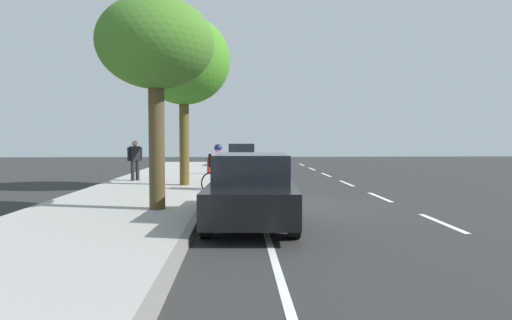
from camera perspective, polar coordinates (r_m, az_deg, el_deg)
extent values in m
plane|color=#2B2B2B|center=(11.93, 3.75, -6.11)|extent=(63.12, 63.12, 0.00)
cube|color=#A2A09C|center=(12.24, -17.00, -5.62)|extent=(4.16, 39.45, 0.16)
cube|color=gray|center=(11.88, -6.82, -5.77)|extent=(0.16, 39.45, 0.16)
cube|color=white|center=(30.73, 5.97, -0.61)|extent=(0.14, 2.20, 0.01)
cube|color=white|center=(26.59, 7.29, -1.16)|extent=(0.14, 2.20, 0.01)
cube|color=white|center=(22.47, 9.09, -1.91)|extent=(0.14, 2.20, 0.01)
cube|color=white|center=(18.39, 11.71, -2.99)|extent=(0.14, 2.20, 0.01)
cube|color=white|center=(14.38, 15.80, -4.66)|extent=(0.14, 2.20, 0.01)
cube|color=white|center=(10.52, 23.02, -7.53)|extent=(0.14, 2.20, 0.01)
cube|color=white|center=(11.87, 0.31, -6.13)|extent=(0.12, 39.45, 0.01)
cube|color=white|center=(27.33, -1.89, 0.22)|extent=(1.82, 4.42, 0.64)
cube|color=black|center=(27.30, -1.90, 1.52)|extent=(1.58, 2.12, 0.60)
cylinder|color=black|center=(25.99, -3.69, -0.51)|extent=(0.23, 0.66, 0.66)
cylinder|color=black|center=(25.99, -0.12, -0.51)|extent=(0.23, 0.66, 0.66)
cylinder|color=black|center=(28.72, -3.50, -0.19)|extent=(0.23, 0.66, 0.66)
cylinder|color=black|center=(28.71, -0.26, -0.19)|extent=(0.23, 0.66, 0.66)
cube|color=black|center=(9.52, -0.59, -4.74)|extent=(1.97, 4.48, 0.64)
cube|color=black|center=(9.46, -0.60, -1.02)|extent=(1.65, 2.17, 0.60)
cylinder|color=black|center=(8.28, -6.42, -7.82)|extent=(0.25, 0.67, 0.66)
cylinder|color=black|center=(8.25, 4.94, -7.85)|extent=(0.25, 0.67, 0.66)
cylinder|color=black|center=(10.95, -4.73, -5.18)|extent=(0.25, 0.67, 0.66)
cylinder|color=black|center=(10.93, 3.79, -5.19)|extent=(0.25, 0.67, 0.66)
torus|color=black|center=(13.83, -2.38, -3.32)|extent=(0.66, 0.42, 0.74)
torus|color=black|center=(14.39, -5.96, -3.09)|extent=(0.66, 0.42, 0.74)
cylinder|color=black|center=(14.02, -3.76, -2.86)|extent=(0.57, 0.36, 0.55)
cylinder|color=black|center=(14.22, -5.00, -2.82)|extent=(0.14, 0.10, 0.51)
cylinder|color=black|center=(14.03, -3.94, -1.83)|extent=(0.65, 0.40, 0.05)
cylinder|color=black|center=(14.30, -5.39, -3.46)|extent=(0.32, 0.21, 0.20)
cylinder|color=black|center=(14.30, -5.57, -2.45)|extent=(0.24, 0.17, 0.35)
cylinder|color=black|center=(13.83, -2.52, -2.58)|extent=(0.12, 0.09, 0.36)
cube|color=black|center=(14.22, -5.18, -1.64)|extent=(0.26, 0.21, 0.05)
cylinder|color=black|center=(13.83, -2.67, -1.60)|extent=(0.26, 0.41, 0.03)
cylinder|color=#C6B284|center=(14.48, -5.19, -2.91)|extent=(0.15, 0.15, 0.81)
cylinder|color=#C6B284|center=(14.63, -4.69, -2.85)|extent=(0.15, 0.15, 0.81)
cube|color=white|center=(14.50, -4.95, -0.16)|extent=(0.41, 0.44, 0.57)
cylinder|color=white|center=(14.30, -5.62, -0.32)|extent=(0.10, 0.10, 0.55)
cylinder|color=white|center=(14.70, -4.30, -0.23)|extent=(0.10, 0.10, 0.55)
sphere|color=#C46B7D|center=(14.48, -4.96, 1.42)|extent=(0.23, 0.23, 0.23)
sphere|color=navy|center=(14.48, -4.96, 1.58)|extent=(0.25, 0.25, 0.25)
cube|color=black|center=(14.63, -5.55, -0.06)|extent=(0.33, 0.35, 0.44)
cylinder|color=brown|center=(16.05, -9.32, 3.14)|extent=(0.35, 0.35, 3.57)
ellipsoid|color=#428723|center=(16.29, -9.40, 12.69)|extent=(3.34, 3.34, 3.17)
cylinder|color=#4A3B22|center=(10.70, -12.79, 2.21)|extent=(0.37, 0.37, 3.18)
ellipsoid|color=#437525|center=(10.94, -12.93, 14.61)|extent=(2.76, 2.76, 2.15)
cylinder|color=black|center=(18.24, -15.16, -1.31)|extent=(0.15, 0.15, 0.80)
cylinder|color=black|center=(18.16, -15.74, -1.33)|extent=(0.15, 0.15, 0.80)
cube|color=black|center=(18.17, -15.48, 0.84)|extent=(0.44, 0.41, 0.57)
cylinder|color=black|center=(18.27, -14.73, 0.76)|extent=(0.10, 0.10, 0.54)
cylinder|color=black|center=(18.07, -16.24, 0.72)|extent=(0.10, 0.10, 0.54)
sphere|color=tan|center=(18.16, -15.50, 2.09)|extent=(0.23, 0.23, 0.23)
cylinder|color=red|center=(20.91, -6.09, -0.85)|extent=(0.22, 0.22, 0.70)
sphere|color=red|center=(20.88, -6.10, 0.22)|extent=(0.20, 0.20, 0.20)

